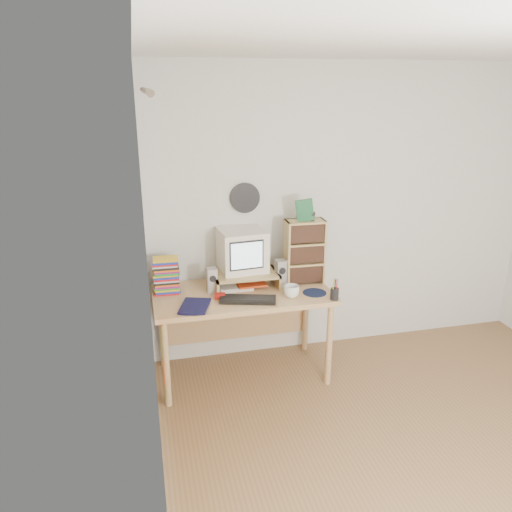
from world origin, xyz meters
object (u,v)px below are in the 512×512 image
cd_rack (304,252)px  desk (241,304)px  dvd_stack (166,276)px  diary (181,304)px  crt_monitor (243,251)px  keyboard (248,300)px  mug (292,291)px

cd_rack → desk: bearing=-174.6°
dvd_stack → diary: (0.08, -0.30, -0.11)m
crt_monitor → dvd_stack: crt_monitor is taller
keyboard → mug: mug is taller
mug → dvd_stack: bearing=161.6°
desk → mug: 0.47m
mug → desk: bearing=144.9°
desk → dvd_stack: dvd_stack is taller
keyboard → dvd_stack: (-0.59, 0.31, 0.12)m
desk → dvd_stack: (-0.58, 0.06, 0.27)m
dvd_stack → diary: 0.33m
keyboard → desk: bearing=106.9°
keyboard → diary: size_ratio=1.72×
crt_monitor → dvd_stack: (-0.62, -0.02, -0.15)m
dvd_stack → keyboard: bearing=-26.3°
crt_monitor → cd_rack: cd_rack is taller
diary → crt_monitor: bearing=49.2°
mug → diary: bearing=179.4°
dvd_stack → mug: (0.93, -0.31, -0.09)m
desk → diary: bearing=-154.5°
cd_rack → diary: size_ratio=2.15×
keyboard → mug: (0.35, 0.00, 0.03)m
desk → dvd_stack: size_ratio=5.12×
crt_monitor → diary: (-0.54, -0.32, -0.26)m
cd_rack → diary: 1.10m
desk → crt_monitor: bearing=64.7°
keyboard → mug: bearing=16.1°
keyboard → cd_rack: 0.65m
dvd_stack → diary: bearing=-73.0°
dvd_stack → mug: 0.99m
cd_rack → diary: bearing=-163.5°
cd_rack → mug: size_ratio=4.39×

